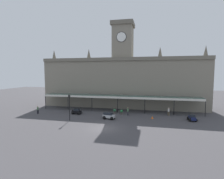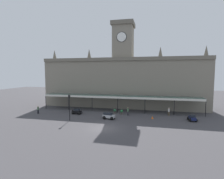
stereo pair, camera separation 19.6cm
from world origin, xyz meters
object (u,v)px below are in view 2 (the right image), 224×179
Objects in this scene: victorian_lamppost at (69,104)px; planter_forecourt_centre at (115,111)px; traffic_cone at (152,117)px; car_navy_sedan at (192,118)px; pedestrian_crossing_forecourt at (38,109)px; planter_by_canopy at (122,112)px; car_black_sedan at (77,112)px; pedestrian_near_entrance at (128,111)px; pedestrian_beside_cars at (169,111)px; car_silver_estate at (109,116)px.

planter_forecourt_centre is at bearing 47.86° from victorian_lamppost.
car_navy_sedan is at bearing 0.71° from traffic_cone.
pedestrian_crossing_forecourt is 23.99m from traffic_cone.
victorian_lamppost is 11.28m from planter_by_canopy.
pedestrian_crossing_forecourt is at bearing -169.89° from car_black_sedan.
pedestrian_near_entrance is 1.55m from planter_by_canopy.
victorian_lamppost is 10.51m from planter_forecourt_centre.
planter_by_canopy reaches higher than traffic_cone.
car_navy_sedan is at bearing -0.86° from car_black_sedan.
traffic_cone is at bearing 17.52° from victorian_lamppost.
pedestrian_near_entrance is at bearing -169.67° from pedestrian_beside_cars.
planter_forecourt_centre is (-7.96, 2.89, 0.21)m from traffic_cone.
pedestrian_beside_cars is (27.19, 4.31, 0.00)m from pedestrian_crossing_forecourt.
car_silver_estate is 4.95m from pedestrian_near_entrance.
pedestrian_near_entrance is at bearing -20.47° from planter_forecourt_centre.
victorian_lamppost is 8.75× the size of traffic_cone.
victorian_lamppost reaches higher than pedestrian_crossing_forecourt.
traffic_cone is at bearing -19.95° from planter_forecourt_centre.
car_black_sedan is 10.81m from pedestrian_near_entrance.
pedestrian_near_entrance is (-12.02, 1.68, 0.41)m from car_navy_sedan.
pedestrian_beside_cars is 4.63m from traffic_cone.
pedestrian_near_entrance is 5.29m from traffic_cone.
planter_forecourt_centre is (-3.01, 1.13, -0.42)m from pedestrian_near_entrance.
car_black_sedan is 9.53m from planter_by_canopy.
car_navy_sedan is (15.13, 2.16, -0.06)m from car_silver_estate.
pedestrian_beside_cars is at bearing 1.88° from planter_forecourt_centre.
victorian_lamppost reaches higher than planter_by_canopy.
car_black_sedan reaches higher than planter_by_canopy.
traffic_cone is (23.96, 1.05, -0.63)m from pedestrian_crossing_forecourt.
pedestrian_beside_cars is 19.82m from victorian_lamppost.
planter_by_canopy is (8.47, 6.99, -2.55)m from victorian_lamppost.
car_navy_sedan is 2.20× the size of planter_by_canopy.
car_black_sedan is 1.24× the size of pedestrian_crossing_forecourt.
car_black_sedan is at bearing 99.60° from victorian_lamppost.
traffic_cone is (4.95, -1.76, -0.63)m from pedestrian_near_entrance.
car_black_sedan is at bearing 178.44° from traffic_cone.
planter_by_canopy is (-1.38, 0.55, -0.42)m from pedestrian_near_entrance.
car_silver_estate is at bearing -154.75° from pedestrian_beside_cars.
car_silver_estate is at bearing -165.59° from traffic_cone.
pedestrian_beside_cars reaches higher than planter_forecourt_centre.
planter_by_canopy is at bearing 170.55° from car_navy_sedan.
pedestrian_crossing_forecourt is 2.99× the size of traffic_cone.
car_silver_estate reaches higher than car_black_sedan.
pedestrian_near_entrance is (3.11, 3.83, 0.34)m from car_silver_estate.
victorian_lamppost is at bearing -167.72° from car_navy_sedan.
car_navy_sedan is at bearing 8.12° from car_silver_estate.
pedestrian_crossing_forecourt reaches higher than car_silver_estate.
pedestrian_beside_cars is 2.99× the size of traffic_cone.
car_navy_sedan is 7.07m from traffic_cone.
traffic_cone is at bearing -179.29° from car_navy_sedan.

